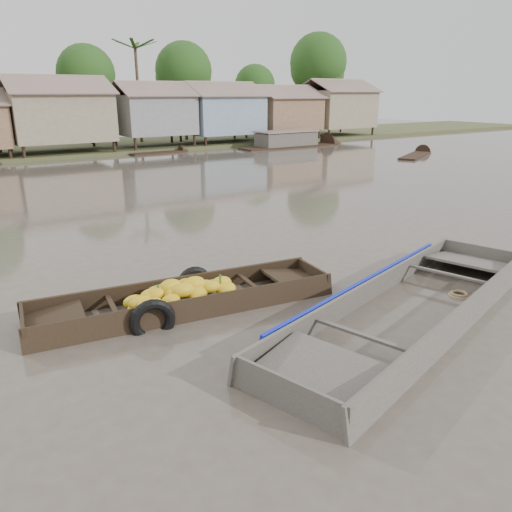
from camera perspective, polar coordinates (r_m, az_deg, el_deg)
ground at (r=10.93m, az=4.45°, el=-4.75°), size 120.00×120.00×0.00m
riverbank at (r=40.79m, az=-21.76°, el=15.32°), size 120.00×12.47×10.22m
banana_boat at (r=10.41m, az=-8.56°, el=-4.94°), size 6.43×2.41×0.91m
viewer_boat at (r=10.46m, az=17.25°, el=-6.18°), size 8.63×4.25×0.67m
distant_boats at (r=37.94m, az=-3.25°, el=12.09°), size 44.99×14.08×1.38m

